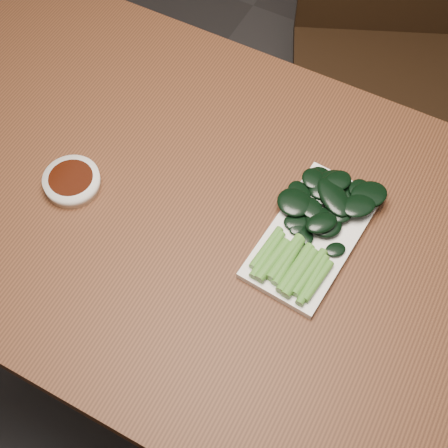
% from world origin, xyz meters
% --- Properties ---
extents(ground, '(6.00, 6.00, 0.00)m').
position_xyz_m(ground, '(0.00, 0.00, 0.00)').
color(ground, '#2D2B2B').
rests_on(ground, ground).
extents(table, '(1.40, 0.80, 0.75)m').
position_xyz_m(table, '(0.00, 0.00, 0.68)').
color(table, '#4E2916').
rests_on(table, ground).
extents(chair_far, '(0.60, 0.60, 0.89)m').
position_xyz_m(chair_far, '(0.07, 0.81, 0.49)').
color(chair_far, black).
rests_on(chair_far, ground).
extents(sauce_bowl, '(0.10, 0.10, 0.03)m').
position_xyz_m(sauce_bowl, '(-0.25, -0.07, 0.76)').
color(sauce_bowl, white).
rests_on(sauce_bowl, table).
extents(serving_plate, '(0.16, 0.28, 0.01)m').
position_xyz_m(serving_plate, '(0.18, 0.04, 0.76)').
color(serving_plate, white).
rests_on(serving_plate, table).
extents(gai_lan, '(0.19, 0.29, 0.03)m').
position_xyz_m(gai_lan, '(0.18, 0.06, 0.78)').
color(gai_lan, '#4C852E').
rests_on(gai_lan, serving_plate).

